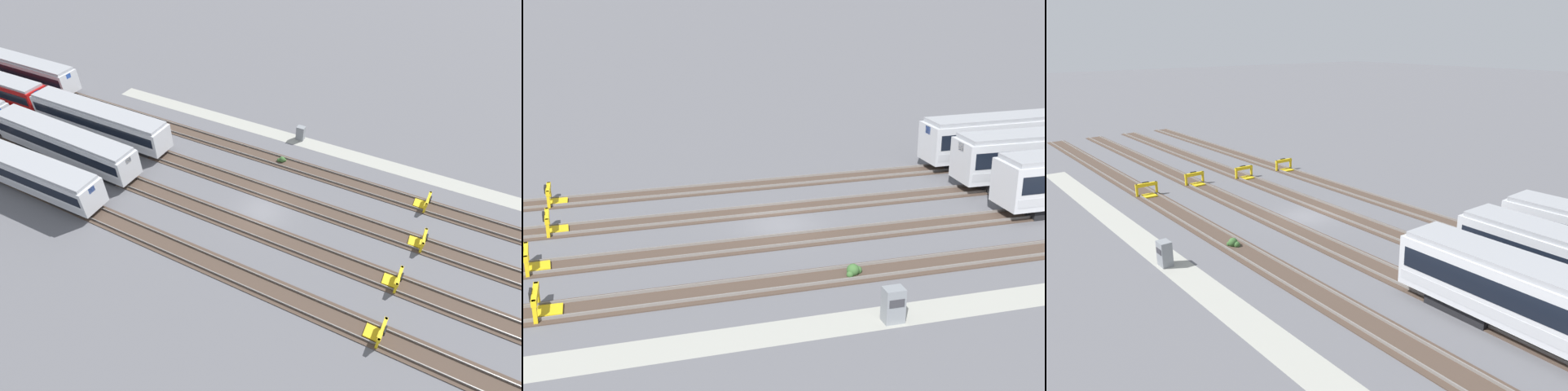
% 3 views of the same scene
% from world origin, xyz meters
% --- Properties ---
extents(ground_plane, '(400.00, 400.00, 0.00)m').
position_xyz_m(ground_plane, '(0.00, 0.00, 0.00)').
color(ground_plane, '#5B5B60').
extents(service_walkway, '(54.00, 2.00, 0.01)m').
position_xyz_m(service_walkway, '(0.00, -12.03, 0.00)').
color(service_walkway, '#9E9E93').
rests_on(service_walkway, ground).
extents(rail_track_nearest, '(90.00, 2.24, 0.21)m').
position_xyz_m(rail_track_nearest, '(0.00, -7.52, 0.04)').
color(rail_track_nearest, '#47382D').
rests_on(rail_track_nearest, ground).
extents(rail_track_near_inner, '(90.00, 2.24, 0.21)m').
position_xyz_m(rail_track_near_inner, '(0.00, -2.51, 0.04)').
color(rail_track_near_inner, '#47382D').
rests_on(rail_track_near_inner, ground).
extents(rail_track_middle, '(90.00, 2.24, 0.21)m').
position_xyz_m(rail_track_middle, '(0.00, 2.51, 0.04)').
color(rail_track_middle, '#47382D').
rests_on(rail_track_middle, ground).
extents(rail_track_far_inner, '(90.00, 2.24, 0.21)m').
position_xyz_m(rail_track_far_inner, '(0.00, 7.52, 0.04)').
color(rail_track_far_inner, '#47382D').
rests_on(rail_track_far_inner, ground).
extents(subway_car_front_row_left_inner, '(18.04, 3.13, 3.70)m').
position_xyz_m(subway_car_front_row_left_inner, '(22.03, 7.53, 2.04)').
color(subway_car_front_row_left_inner, silver).
rests_on(subway_car_front_row_left_inner, ground).
extents(bumper_stop_nearest_track, '(1.36, 2.01, 1.22)m').
position_xyz_m(bumper_stop_nearest_track, '(-13.13, -7.52, 0.51)').
color(bumper_stop_nearest_track, gold).
rests_on(bumper_stop_nearest_track, ground).
extents(bumper_stop_near_inner_track, '(1.37, 2.01, 1.22)m').
position_xyz_m(bumper_stop_near_inner_track, '(-13.74, -2.50, 0.51)').
color(bumper_stop_near_inner_track, gold).
rests_on(bumper_stop_near_inner_track, ground).
extents(bumper_stop_middle_track, '(1.35, 2.00, 1.22)m').
position_xyz_m(bumper_stop_middle_track, '(-12.83, 2.51, 0.51)').
color(bumper_stop_middle_track, gold).
rests_on(bumper_stop_middle_track, ground).
extents(bumper_stop_far_inner_track, '(1.36, 2.00, 1.22)m').
position_xyz_m(bumper_stop_far_inner_track, '(-12.85, 7.51, 0.51)').
color(bumper_stop_far_inner_track, gold).
rests_on(bumper_stop_far_inner_track, ground).
extents(electrical_cabinet, '(0.90, 0.73, 1.60)m').
position_xyz_m(electrical_cabinet, '(1.58, -12.44, 0.80)').
color(electrical_cabinet, gray).
rests_on(electrical_cabinet, ground).
extents(weed_clump, '(0.92, 0.70, 0.64)m').
position_xyz_m(weed_clump, '(1.64, -7.59, 0.24)').
color(weed_clump, '#38602D').
rests_on(weed_clump, ground).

